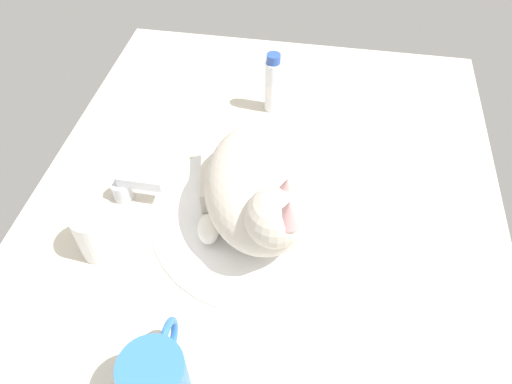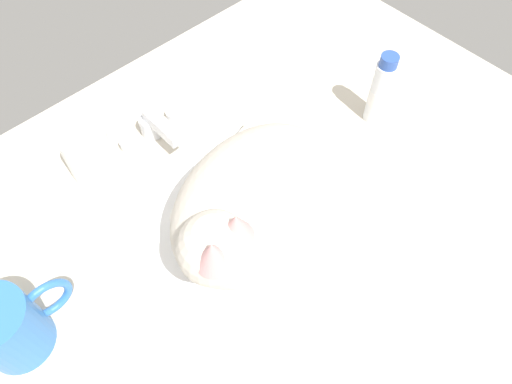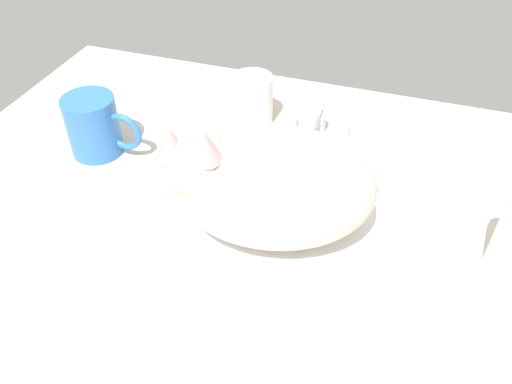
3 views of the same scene
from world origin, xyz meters
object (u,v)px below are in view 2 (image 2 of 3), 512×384
object	(u,v)px
cat	(251,205)
rinse_cup	(89,154)
toothpaste_bottle	(380,91)
faucet	(155,127)
coffee_mug	(9,327)

from	to	relation	value
cat	rinse_cup	size ratio (longest dim) A/B	3.39
rinse_cup	toothpaste_bottle	bearing A→B (deg)	-28.53
faucet	toothpaste_bottle	bearing A→B (deg)	-36.16
faucet	toothpaste_bottle	distance (cm)	36.00
coffee_mug	toothpaste_bottle	world-z (taller)	toothpaste_bottle
rinse_cup	toothpaste_bottle	size ratio (longest dim) A/B	0.66
rinse_cup	cat	bearing A→B (deg)	-67.64
faucet	toothpaste_bottle	world-z (taller)	toothpaste_bottle
faucet	rinse_cup	distance (cm)	11.18
toothpaste_bottle	cat	bearing A→B (deg)	-175.00
cat	coffee_mug	world-z (taller)	cat
cat	rinse_cup	world-z (taller)	cat
cat	toothpaste_bottle	bearing A→B (deg)	5.00
cat	toothpaste_bottle	size ratio (longest dim) A/B	2.24
faucet	cat	size ratio (longest dim) A/B	0.41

